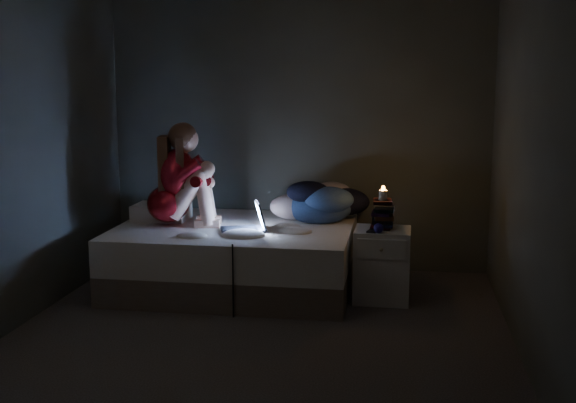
% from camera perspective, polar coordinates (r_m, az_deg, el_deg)
% --- Properties ---
extents(floor, '(3.60, 3.80, 0.02)m').
position_cam_1_polar(floor, '(5.34, -2.25, -10.44)').
color(floor, '#2E2624').
rests_on(floor, ground).
extents(wall_back, '(3.60, 0.02, 2.60)m').
position_cam_1_polar(wall_back, '(6.91, 0.78, 5.40)').
color(wall_back, '#383A35').
rests_on(wall_back, ground).
extents(wall_front, '(3.60, 0.02, 2.60)m').
position_cam_1_polar(wall_front, '(3.21, -9.07, -0.15)').
color(wall_front, '#383A35').
rests_on(wall_front, ground).
extents(wall_left, '(0.02, 3.80, 2.60)m').
position_cam_1_polar(wall_left, '(5.68, -20.61, 3.74)').
color(wall_left, '#383A35').
rests_on(wall_left, ground).
extents(wall_right, '(0.02, 3.80, 2.60)m').
position_cam_1_polar(wall_right, '(5.01, 18.44, 3.11)').
color(wall_right, '#383A35').
rests_on(wall_right, ground).
extents(bed, '(2.02, 1.51, 0.55)m').
position_cam_1_polar(bed, '(6.37, -4.16, -4.36)').
color(bed, beige).
rests_on(bed, ground).
extents(pillow, '(0.48, 0.34, 0.14)m').
position_cam_1_polar(pillow, '(6.65, -9.92, -0.81)').
color(pillow, white).
rests_on(pillow, bed).
extents(woman, '(0.61, 0.45, 0.90)m').
position_cam_1_polar(woman, '(6.32, -9.46, 2.14)').
color(woman, maroon).
rests_on(woman, bed).
extents(laptop, '(0.43, 0.36, 0.26)m').
position_cam_1_polar(laptop, '(6.08, -3.62, -1.12)').
color(laptop, black).
rests_on(laptop, bed).
extents(clothes_pile, '(0.77, 0.69, 0.38)m').
position_cam_1_polar(clothes_pile, '(6.47, 2.41, 0.13)').
color(clothes_pile, navy).
rests_on(clothes_pile, bed).
extents(nightstand, '(0.46, 0.41, 0.60)m').
position_cam_1_polar(nightstand, '(6.05, 7.40, -4.96)').
color(nightstand, white).
rests_on(nightstand, ground).
extents(book_stack, '(0.19, 0.25, 0.22)m').
position_cam_1_polar(book_stack, '(5.99, 7.45, -1.06)').
color(book_stack, black).
rests_on(book_stack, nightstand).
extents(candle, '(0.07, 0.07, 0.08)m').
position_cam_1_polar(candle, '(5.96, 7.48, 0.37)').
color(candle, beige).
rests_on(candle, book_stack).
extents(phone, '(0.10, 0.15, 0.01)m').
position_cam_1_polar(phone, '(5.88, 6.70, -2.30)').
color(phone, black).
rests_on(phone, nightstand).
extents(blue_orb, '(0.08, 0.08, 0.08)m').
position_cam_1_polar(blue_orb, '(5.82, 7.15, -2.10)').
color(blue_orb, navy).
rests_on(blue_orb, nightstand).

